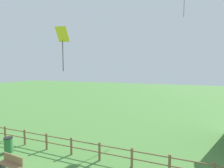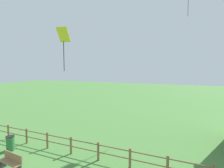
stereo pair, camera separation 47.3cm
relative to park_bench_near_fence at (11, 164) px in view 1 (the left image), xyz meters
name	(u,v)px [view 1 (the left image)]	position (x,y,z in m)	size (l,w,h in m)	color
wooden_fence	(99,150)	(3.72, 2.77, 0.13)	(19.63, 0.14, 1.10)	brown
park_bench_near_fence	(11,164)	(0.00, 0.00, 0.00)	(1.52, 0.53, 0.92)	olive
trash_bin	(8,145)	(-2.16, 1.53, 0.00)	(0.54, 0.54, 0.98)	#2D6B38
kite_yellow_diamond	(62,39)	(0.29, 4.10, 6.92)	(0.90, 0.76, 3.02)	yellow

